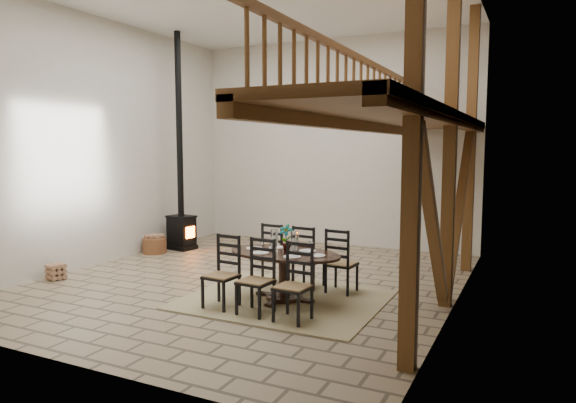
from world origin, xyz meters
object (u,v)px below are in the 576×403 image
at_px(log_basket, 155,245).
at_px(dining_table, 284,275).
at_px(log_stack, 56,272).
at_px(wood_stove, 181,201).

bearing_deg(log_basket, dining_table, -24.52).
bearing_deg(log_stack, dining_table, 9.07).
relative_size(log_basket, log_stack, 1.51).
relative_size(dining_table, log_basket, 4.08).
distance_m(dining_table, log_stack, 4.35).
distance_m(dining_table, wood_stove, 4.81).
xyz_separation_m(wood_stove, log_basket, (-0.26, -0.65, -0.95)).
relative_size(wood_stove, log_basket, 9.39).
bearing_deg(log_stack, log_basket, 89.18).
bearing_deg(wood_stove, log_stack, -85.95).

